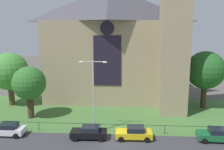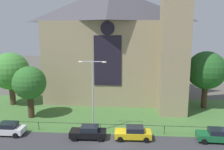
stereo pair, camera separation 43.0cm
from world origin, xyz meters
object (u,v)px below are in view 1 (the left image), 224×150
streetlamp_near (93,88)px  parked_car_green (217,135)px  church_building (114,43)px  parked_car_yellow (134,133)px  parked_car_white (7,129)px  tree_right_far (205,70)px  parked_car_black (89,132)px  tree_left_near (29,84)px  tree_left_far (10,72)px

streetlamp_near → parked_car_green: 15.19m
church_building → parked_car_yellow: church_building is taller
church_building → parked_car_white: size_ratio=6.17×
church_building → parked_car_white: church_building is taller
tree_right_far → streetlamp_near: (-16.54, -10.95, -0.46)m
parked_car_white → parked_car_black: bearing=178.2°
parked_car_white → parked_car_black: same height
church_building → parked_car_yellow: size_ratio=6.13×
tree_right_far → parked_car_white: size_ratio=2.20×
parked_car_white → parked_car_green: bearing=179.6°
tree_left_near → parked_car_white: size_ratio=1.78×
tree_left_near → parked_car_yellow: size_ratio=1.77×
church_building → parked_car_green: 23.13m
tree_left_near → tree_left_far: bearing=134.8°
tree_right_far → tree_left_near: tree_right_far is taller
church_building → tree_left_far: size_ratio=2.93×
tree_left_far → parked_car_yellow: bearing=-29.8°
tree_left_far → church_building: bearing=17.1°
tree_left_far → streetlamp_near: size_ratio=0.98×
tree_right_far → parked_car_black: 21.71m
tree_right_far → parked_car_green: tree_right_far is taller
streetlamp_near → parked_car_green: (14.30, -1.34, -4.95)m
parked_car_yellow → tree_right_far: bearing=-134.7°
streetlamp_near → parked_car_yellow: size_ratio=2.14×
tree_right_far → parked_car_yellow: (-11.63, -12.34, -5.41)m
tree_right_far → parked_car_white: bearing=-155.4°
church_building → parked_car_green: size_ratio=6.07×
church_building → streetlamp_near: size_ratio=2.87×
parked_car_black → church_building: bearing=-98.4°
parked_car_black → parked_car_yellow: size_ratio=1.00×
streetlamp_near → parked_car_black: streetlamp_near is taller
church_building → tree_left_near: bearing=-136.4°
tree_left_near → streetlamp_near: streetlamp_near is taller
streetlamp_near → parked_car_yellow: 7.11m
church_building → tree_left_far: church_building is taller
tree_right_far → parked_car_white: 30.04m
tree_right_far → parked_car_yellow: 17.80m
tree_left_far → tree_left_near: (5.61, -5.66, -0.67)m
church_building → parked_car_black: 19.66m
tree_left_far → tree_right_far: 31.98m
parked_car_yellow → streetlamp_near: bearing=-17.2°
tree_left_near → parked_car_yellow: 16.47m
tree_left_far → parked_car_black: size_ratio=2.09×
parked_car_black → tree_right_far: bearing=-145.3°
streetlamp_near → parked_car_white: 11.52m
church_building → parked_car_yellow: 19.66m
tree_left_far → tree_left_near: bearing=-45.2°
tree_right_far → streetlamp_near: size_ratio=1.02×
parked_car_black → parked_car_yellow: bearing=-179.7°
parked_car_green → tree_right_far: bearing=-97.6°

